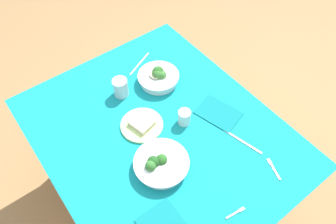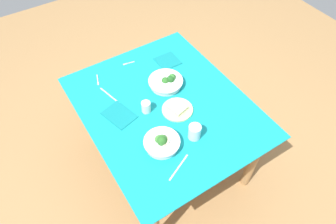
{
  "view_description": "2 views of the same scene",
  "coord_description": "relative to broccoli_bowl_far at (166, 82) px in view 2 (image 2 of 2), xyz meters",
  "views": [
    {
      "loc": [
        -0.74,
        0.51,
        2.04
      ],
      "look_at": [
        0.06,
        -0.1,
        0.73
      ],
      "focal_mm": 34.46,
      "sensor_mm": 36.0,
      "label": 1
    },
    {
      "loc": [
        1.18,
        -0.72,
        2.33
      ],
      "look_at": [
        0.07,
        -0.02,
        0.73
      ],
      "focal_mm": 32.48,
      "sensor_mm": 36.0,
      "label": 2
    }
  ],
  "objects": [
    {
      "name": "ground_plane",
      "position": [
        0.17,
        -0.11,
        -0.74
      ],
      "size": [
        6.0,
        6.0,
        0.0
      ],
      "primitive_type": "plane",
      "color": "#9E7547"
    },
    {
      "name": "dining_table",
      "position": [
        0.17,
        -0.11,
        -0.13
      ],
      "size": [
        1.33,
        1.09,
        0.71
      ],
      "color": "teal",
      "rests_on": "ground_plane"
    },
    {
      "name": "broccoli_bowl_far",
      "position": [
        0.0,
        0.0,
        0.0
      ],
      "size": [
        0.25,
        0.25,
        0.09
      ],
      "color": "white",
      "rests_on": "dining_table"
    },
    {
      "name": "broccoli_bowl_near",
      "position": [
        0.44,
        -0.31,
        0.01
      ],
      "size": [
        0.23,
        0.23,
        0.1
      ],
      "color": "white",
      "rests_on": "dining_table"
    },
    {
      "name": "bread_side_plate",
      "position": [
        0.25,
        -0.06,
        -0.02
      ],
      "size": [
        0.22,
        0.22,
        0.04
      ],
      "color": "#B7D684",
      "rests_on": "dining_table"
    },
    {
      "name": "water_glass_center",
      "position": [
        0.49,
        -0.1,
        0.02
      ],
      "size": [
        0.08,
        0.08,
        0.1
      ],
      "primitive_type": "cylinder",
      "color": "silver",
      "rests_on": "dining_table"
    },
    {
      "name": "water_glass_side",
      "position": [
        0.14,
        -0.25,
        0.01
      ],
      "size": [
        0.06,
        0.06,
        0.08
      ],
      "primitive_type": "cylinder",
      "color": "silver",
      "rests_on": "dining_table"
    },
    {
      "name": "fork_by_far_bowl",
      "position": [
        -0.32,
        -0.41,
        -0.03
      ],
      "size": [
        0.11,
        0.05,
        0.0
      ],
      "rotation": [
        0.0,
        0.0,
        5.96
      ],
      "color": "#B7B7BC",
      "rests_on": "dining_table"
    },
    {
      "name": "fork_by_near_bowl",
      "position": [
        -0.36,
        -0.13,
        -0.03
      ],
      "size": [
        0.02,
        0.09,
        0.0
      ],
      "rotation": [
        0.0,
        0.0,
        4.56
      ],
      "color": "#B7B7BC",
      "rests_on": "dining_table"
    },
    {
      "name": "table_knife_left",
      "position": [
        0.62,
        -0.3,
        -0.03
      ],
      "size": [
        0.09,
        0.19,
        0.0
      ],
      "primitive_type": "cube",
      "rotation": [
        0.0,
        0.0,
        5.14
      ],
      "color": "#B7B7BC",
      "rests_on": "dining_table"
    },
    {
      "name": "table_knife_right",
      "position": [
        -0.13,
        -0.4,
        -0.03
      ],
      "size": [
        0.21,
        0.06,
        0.0
      ],
      "primitive_type": "cube",
      "rotation": [
        0.0,
        0.0,
        3.38
      ],
      "color": "#B7B7BC",
      "rests_on": "dining_table"
    },
    {
      "name": "napkin_folded_upper",
      "position": [
        -0.22,
        0.15,
        -0.03
      ],
      "size": [
        0.17,
        0.17,
        0.01
      ],
      "primitive_type": "cube",
      "rotation": [
        0.0,
        0.0,
        -0.02
      ],
      "color": "#0F777D",
      "rests_on": "dining_table"
    },
    {
      "name": "napkin_folded_lower",
      "position": [
        0.07,
        -0.42,
        -0.03
      ],
      "size": [
        0.25,
        0.21,
        0.01
      ],
      "primitive_type": "cube",
      "rotation": [
        0.0,
        0.0,
        0.27
      ],
      "color": "#0F777D",
      "rests_on": "dining_table"
    }
  ]
}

